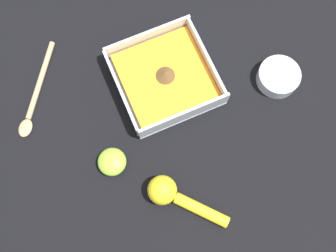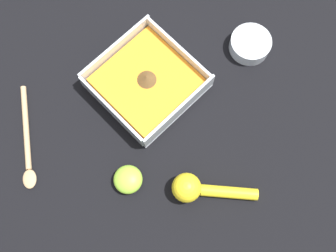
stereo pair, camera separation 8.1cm
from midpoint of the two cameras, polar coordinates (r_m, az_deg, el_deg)
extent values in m
plane|color=black|center=(0.86, 2.76, 5.05)|extent=(4.00, 4.00, 0.00)
cube|color=silver|center=(0.86, 2.08, 6.13)|extent=(0.20, 0.20, 0.01)
cube|color=silver|center=(0.88, -0.52, 12.25)|extent=(0.20, 0.01, 0.05)
cube|color=silver|center=(0.81, 4.97, 0.94)|extent=(0.20, 0.01, 0.05)
cube|color=silver|center=(0.86, 8.17, 9.15)|extent=(0.01, 0.19, 0.05)
cube|color=silver|center=(0.83, -4.08, 4.32)|extent=(0.01, 0.19, 0.05)
cube|color=orange|center=(0.85, 2.12, 6.50)|extent=(0.18, 0.18, 0.02)
cone|color=brown|center=(0.83, 2.17, 7.00)|extent=(0.04, 0.04, 0.02)
cylinder|color=silver|center=(0.90, 18.19, 6.35)|extent=(0.09, 0.09, 0.03)
cylinder|color=brown|center=(0.90, 18.13, 6.28)|extent=(0.08, 0.08, 0.02)
sphere|color=yellow|center=(0.78, 2.11, -9.80)|extent=(0.06, 0.06, 0.06)
cylinder|color=yellow|center=(0.80, 7.80, -12.52)|extent=(0.09, 0.10, 0.02)
ellipsoid|color=#93CC38|center=(0.81, -5.33, -5.71)|extent=(0.06, 0.06, 0.03)
ellipsoid|color=tan|center=(0.87, -17.57, -0.74)|extent=(0.05, 0.05, 0.01)
cylinder|color=tan|center=(0.90, -15.62, 6.04)|extent=(0.12, 0.16, 0.01)
camera|label=1|loc=(0.04, 92.91, -10.08)|focal=42.00mm
camera|label=2|loc=(0.04, -87.09, 10.08)|focal=42.00mm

